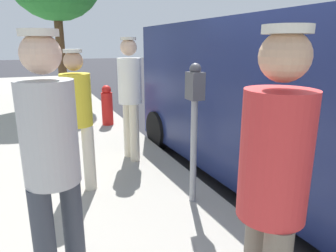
% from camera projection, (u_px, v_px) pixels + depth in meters
% --- Properties ---
extents(ground_plane, '(80.00, 80.00, 0.00)m').
position_uv_depth(ground_plane, '(317.00, 210.00, 3.54)').
color(ground_plane, '#2D2D33').
extents(parking_meter_near, '(0.14, 0.18, 1.52)m').
position_uv_depth(parking_meter_near, '(194.00, 111.00, 3.18)').
color(parking_meter_near, gray).
rests_on(parking_meter_near, sidewalk_slab).
extents(pedestrian_in_gray, '(0.34, 0.34, 1.78)m').
position_uv_depth(pedestrian_in_gray, '(51.00, 156.00, 1.90)').
color(pedestrian_in_gray, '#383D47').
rests_on(pedestrian_in_gray, sidewalk_slab).
extents(pedestrian_in_white, '(0.34, 0.36, 1.80)m').
position_uv_depth(pedestrian_in_white, '(130.00, 91.00, 4.46)').
color(pedestrian_in_white, beige).
rests_on(pedestrian_in_white, sidewalk_slab).
extents(pedestrian_in_red, '(0.34, 0.35, 1.78)m').
position_uv_depth(pedestrian_in_red, '(273.00, 184.00, 1.52)').
color(pedestrian_in_red, '#726656').
rests_on(pedestrian_in_red, sidewalk_slab).
extents(pedestrian_in_yellow, '(0.34, 0.34, 1.65)m').
position_uv_depth(pedestrian_in_yellow, '(77.00, 113.00, 3.51)').
color(pedestrian_in_yellow, beige).
rests_on(pedestrian_in_yellow, sidewalk_slab).
extents(parked_van, '(2.25, 5.25, 2.15)m').
position_uv_depth(parked_van, '(287.00, 99.00, 3.99)').
color(parked_van, navy).
rests_on(parked_van, ground).
extents(fire_hydrant, '(0.24, 0.24, 0.86)m').
position_uv_depth(fire_hydrant, '(107.00, 106.00, 6.60)').
color(fire_hydrant, red).
rests_on(fire_hydrant, sidewalk_slab).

